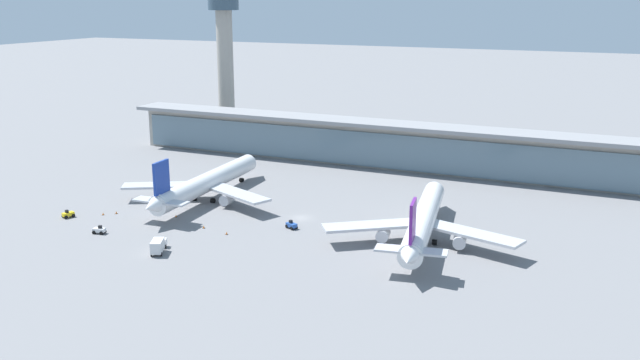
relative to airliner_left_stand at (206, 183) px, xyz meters
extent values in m
plane|color=slate|center=(30.68, -3.44, -4.91)|extent=(1200.00, 1200.00, 0.00)
cylinder|color=white|center=(-0.07, 1.19, 0.02)|extent=(7.89, 49.48, 5.20)
cone|color=white|center=(-1.53, 27.87, 0.02)|extent=(5.34, 4.95, 5.09)
cone|color=white|center=(1.39, -25.22, 0.54)|extent=(4.98, 5.96, 4.68)
cube|color=black|center=(-1.37, 24.90, 0.93)|extent=(4.01, 2.36, 0.63)
cube|color=#B7BABF|center=(-11.00, -3.94, -0.89)|extent=(22.35, 15.91, 0.63)
cube|color=#B7BABF|center=(11.36, -2.71, -0.89)|extent=(22.86, 13.98, 0.63)
cylinder|color=silver|center=(-8.29, -4.31, -2.68)|extent=(3.07, 3.91, 2.87)
cylinder|color=silver|center=(8.71, -3.38, -2.68)|extent=(3.07, 3.91, 2.87)
cube|color=#193899|center=(1.14, -20.72, 6.65)|extent=(0.97, 6.30, 8.06)
cube|color=#B7BABF|center=(1.19, -21.61, 0.80)|extent=(14.53, 4.72, 0.45)
cylinder|color=black|center=(-2.78, -1.65, -4.28)|extent=(1.14, 1.31, 1.25)
cylinder|color=black|center=(2.94, -1.33, -4.28)|extent=(1.14, 1.31, 1.25)
cylinder|color=black|center=(-1.15, 20.87, -4.28)|extent=(1.14, 1.31, 1.25)
cylinder|color=white|center=(63.40, -6.67, 0.02)|extent=(13.50, 49.44, 5.20)
cone|color=white|center=(58.86, 19.65, 0.02)|extent=(5.81, 5.47, 5.09)
cone|color=white|center=(67.89, -32.74, 0.54)|extent=(5.58, 6.43, 4.68)
cube|color=black|center=(59.36, 16.72, 0.93)|extent=(4.21, 2.78, 0.63)
cube|color=#B7BABF|center=(53.13, -13.03, -0.89)|extent=(21.52, 17.75, 0.63)
cube|color=#B7BABF|center=(75.20, -9.22, -0.89)|extent=(23.11, 11.76, 0.63)
cylinder|color=silver|center=(55.87, -13.09, -2.68)|extent=(3.46, 4.20, 2.87)
cylinder|color=silver|center=(72.64, -10.20, -2.68)|extent=(3.46, 4.20, 2.87)
cube|color=#661E84|center=(67.13, -28.30, 6.65)|extent=(1.68, 6.29, 8.06)
cube|color=#B7BABF|center=(67.28, -29.18, 0.80)|extent=(14.79, 6.32, 0.45)
cylinder|color=black|center=(61.03, -9.81, -4.28)|extent=(1.27, 1.42, 1.25)
cylinder|color=black|center=(66.68, -8.83, -4.28)|extent=(1.27, 1.42, 1.25)
cylinder|color=black|center=(60.05, 12.75, -4.28)|extent=(1.27, 1.42, 1.25)
cube|color=silver|center=(-7.61, -34.00, -4.01)|extent=(3.01, 1.95, 0.90)
cube|color=black|center=(-7.31, -33.94, -3.21)|extent=(0.81, 0.81, 0.70)
cylinder|color=black|center=(-8.46, -34.86, -4.46)|extent=(0.93, 0.43, 0.90)
cylinder|color=black|center=(-8.70, -33.46, -4.46)|extent=(0.93, 0.43, 0.90)
cylinder|color=black|center=(-6.52, -34.53, -4.46)|extent=(0.93, 0.43, 0.90)
cylinder|color=black|center=(-6.76, -33.13, -4.46)|extent=(0.93, 0.43, 0.90)
cube|color=#234C9E|center=(32.15, -11.91, -4.01)|extent=(3.17, 2.57, 0.90)
cube|color=black|center=(31.88, -11.78, -3.21)|extent=(0.94, 0.94, 0.70)
cylinder|color=black|center=(33.34, -11.70, -4.46)|extent=(0.93, 0.65, 0.90)
cylinder|color=black|center=(32.72, -12.98, -4.46)|extent=(0.93, 0.65, 0.90)
cylinder|color=black|center=(31.58, -10.84, -4.46)|extent=(0.93, 0.65, 0.90)
cylinder|color=black|center=(30.95, -12.12, -4.46)|extent=(0.93, 0.65, 0.90)
cube|color=silver|center=(11.42, -35.51, -3.71)|extent=(2.85, 2.62, 1.50)
cube|color=black|center=(11.08, -34.79, -3.41)|extent=(1.92, 1.00, 0.70)
cube|color=silver|center=(13.20, -39.21, -3.06)|extent=(4.06, 5.14, 2.50)
cylinder|color=black|center=(10.81, -36.69, -4.46)|extent=(0.64, 0.93, 0.90)
cylinder|color=black|center=(12.72, -35.78, -4.46)|extent=(0.64, 0.93, 0.90)
cylinder|color=black|center=(12.89, -41.02, -4.46)|extent=(0.64, 0.93, 0.90)
cylinder|color=black|center=(14.80, -40.10, -4.46)|extent=(0.64, 0.93, 0.90)
cube|color=yellow|center=(-23.36, -27.49, -4.01)|extent=(2.38, 3.15, 0.90)
cube|color=black|center=(-23.46, -27.77, -3.21)|extent=(0.90, 0.90, 0.70)
cylinder|color=black|center=(-23.68, -26.33, -4.46)|extent=(0.58, 0.94, 0.90)
cylinder|color=black|center=(-22.35, -26.82, -4.46)|extent=(0.58, 0.94, 0.90)
cylinder|color=black|center=(-24.37, -28.16, -4.46)|extent=(0.58, 0.94, 0.90)
cylinder|color=black|center=(-23.03, -28.66, -4.46)|extent=(0.58, 0.94, 0.90)
cube|color=#9E998E|center=(30.68, 57.05, 2.09)|extent=(180.87, 8.00, 14.00)
cube|color=slate|center=(30.68, 52.75, 1.39)|extent=(177.25, 0.50, 11.20)
cube|color=gray|center=(30.68, 55.05, 9.69)|extent=(184.48, 12.80, 1.20)
cylinder|color=#9E998E|center=(-45.13, 84.37, 19.65)|extent=(6.40, 6.40, 49.12)
cylinder|color=#384C5B|center=(-45.13, 84.37, 46.71)|extent=(12.00, 12.00, 5.00)
cone|color=orange|center=(12.68, -20.47, -4.56)|extent=(0.44, 0.44, 0.70)
cube|color=black|center=(12.68, -20.47, -4.89)|extent=(0.62, 0.62, 0.04)
cone|color=orange|center=(-16.75, -22.24, -4.56)|extent=(0.44, 0.44, 0.70)
cube|color=black|center=(-16.75, -22.24, -4.89)|extent=(0.62, 0.62, 0.04)
cone|color=orange|center=(-14.37, -19.99, -4.56)|extent=(0.44, 0.44, 0.70)
cube|color=black|center=(-14.37, -19.99, -4.89)|extent=(0.62, 0.62, 0.04)
cone|color=orange|center=(1.29, -15.94, -4.56)|extent=(0.44, 0.44, 0.70)
cube|color=black|center=(1.29, -15.94, -4.89)|extent=(0.62, 0.62, 0.04)
cone|color=orange|center=(20.13, -22.11, -4.56)|extent=(0.44, 0.44, 0.70)
cube|color=black|center=(20.13, -22.11, -4.89)|extent=(0.62, 0.62, 0.04)
camera|label=1|loc=(104.20, -154.64, 49.45)|focal=39.13mm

